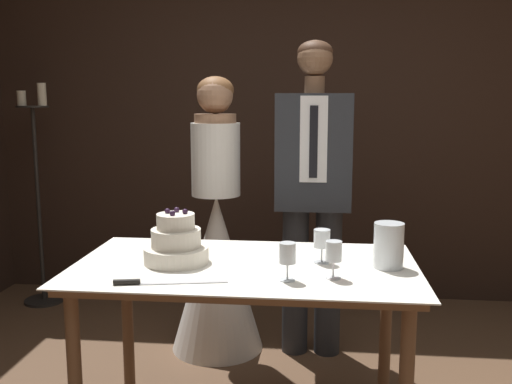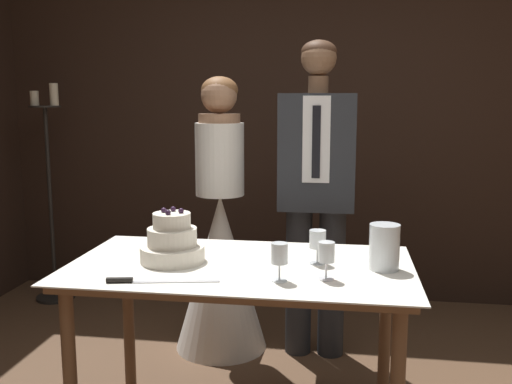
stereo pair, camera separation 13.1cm
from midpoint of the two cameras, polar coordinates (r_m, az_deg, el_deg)
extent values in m
cube|color=black|center=(4.25, 3.28, 7.61)|extent=(4.77, 0.12, 2.70)
cylinder|color=brown|center=(2.49, -19.14, -17.55)|extent=(0.06, 0.06, 0.74)
cylinder|color=brown|center=(3.02, -13.96, -12.43)|extent=(0.06, 0.06, 0.74)
cylinder|color=brown|center=(2.87, 11.51, -13.56)|extent=(0.06, 0.06, 0.74)
cube|color=brown|center=(2.45, -2.63, -7.76)|extent=(1.40, 0.75, 0.03)
cube|color=white|center=(2.44, -2.63, -7.30)|extent=(1.46, 0.81, 0.01)
cylinder|color=silver|center=(2.49, -9.47, -6.21)|extent=(0.28, 0.28, 0.07)
cylinder|color=silver|center=(2.47, -9.52, -4.56)|extent=(0.21, 0.21, 0.08)
cylinder|color=silver|center=(2.45, -9.56, -2.92)|extent=(0.16, 0.16, 0.07)
sphere|color=#2D1933|center=(2.44, -8.64, -1.95)|extent=(0.02, 0.02, 0.02)
sphere|color=#2D1933|center=(2.48, -9.44, -1.78)|extent=(0.02, 0.02, 0.02)
sphere|color=#2D1933|center=(2.46, -10.36, -1.90)|extent=(0.02, 0.02, 0.02)
sphere|color=#2D1933|center=(2.41, -9.91, -2.12)|extent=(0.02, 0.02, 0.02)
cube|color=silver|center=(2.22, -8.87, -8.95)|extent=(0.33, 0.09, 0.00)
cylinder|color=black|center=(2.25, -14.46, -8.72)|extent=(0.10, 0.04, 0.02)
cylinder|color=silver|center=(2.47, 5.05, -7.04)|extent=(0.07, 0.07, 0.00)
cylinder|color=silver|center=(2.46, 5.06, -6.26)|extent=(0.01, 0.01, 0.07)
cylinder|color=silver|center=(2.44, 5.09, -4.65)|extent=(0.07, 0.07, 0.08)
cylinder|color=maroon|center=(2.45, 5.08, -5.18)|extent=(0.06, 0.06, 0.03)
cylinder|color=silver|center=(2.23, 1.45, -8.81)|extent=(0.06, 0.06, 0.00)
cylinder|color=silver|center=(2.22, 1.45, -7.95)|extent=(0.01, 0.01, 0.07)
cylinder|color=silver|center=(2.20, 1.46, -6.12)|extent=(0.06, 0.06, 0.08)
cylinder|color=silver|center=(2.27, 6.06, -8.55)|extent=(0.06, 0.06, 0.00)
cylinder|color=silver|center=(2.26, 6.08, -7.69)|extent=(0.01, 0.01, 0.07)
cylinder|color=silver|center=(2.24, 6.11, -5.90)|extent=(0.06, 0.06, 0.08)
cylinder|color=maroon|center=(2.24, 6.10, -6.60)|extent=(0.05, 0.05, 0.02)
cylinder|color=silver|center=(2.42, 11.61, -5.26)|extent=(0.12, 0.12, 0.19)
cylinder|color=beige|center=(2.43, 11.57, -6.45)|extent=(0.06, 0.06, 0.09)
sphere|color=#F9CC4C|center=(2.42, 11.61, -5.21)|extent=(0.02, 0.02, 0.02)
cone|color=white|center=(3.40, -5.03, -8.04)|extent=(0.54, 0.54, 0.93)
cylinder|color=white|center=(3.27, -5.20, 3.26)|extent=(0.28, 0.28, 0.41)
cylinder|color=#A37556|center=(3.25, -5.26, 7.34)|extent=(0.24, 0.24, 0.05)
sphere|color=#A37556|center=(3.25, -5.29, 9.59)|extent=(0.20, 0.20, 0.20)
ellipsoid|color=brown|center=(3.26, -5.25, 10.13)|extent=(0.21, 0.21, 0.15)
cylinder|color=#282B30|center=(3.36, 2.81, -8.84)|extent=(0.15, 0.15, 0.86)
cylinder|color=#282B30|center=(3.35, 6.08, -8.91)|extent=(0.15, 0.15, 0.86)
cube|color=#282B30|center=(3.20, 4.61, 4.02)|extent=(0.42, 0.24, 0.64)
cube|color=white|center=(3.07, 4.57, 5.25)|extent=(0.15, 0.01, 0.46)
cube|color=black|center=(3.06, 4.56, 5.01)|extent=(0.04, 0.01, 0.39)
cylinder|color=brown|center=(3.19, 4.70, 10.63)|extent=(0.11, 0.11, 0.09)
sphere|color=brown|center=(3.19, 4.73, 13.20)|extent=(0.19, 0.19, 0.19)
ellipsoid|color=#472D1E|center=(3.21, 4.74, 13.79)|extent=(0.19, 0.19, 0.13)
cylinder|color=black|center=(4.57, -21.19, -10.06)|extent=(0.28, 0.28, 0.02)
cylinder|color=black|center=(4.39, -21.72, -1.30)|extent=(0.03, 0.03, 1.40)
cylinder|color=black|center=(4.33, -22.28, 7.91)|extent=(0.22, 0.22, 0.01)
cylinder|color=beige|center=(4.36, -23.21, 8.62)|extent=(0.06, 0.06, 0.10)
cylinder|color=beige|center=(4.29, -21.46, 9.08)|extent=(0.06, 0.06, 0.16)
camera|label=1|loc=(0.07, -91.33, -0.22)|focal=40.00mm
camera|label=2|loc=(0.07, 88.67, 0.22)|focal=40.00mm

